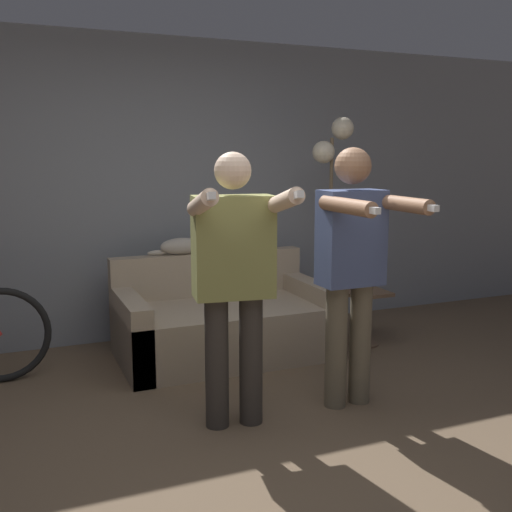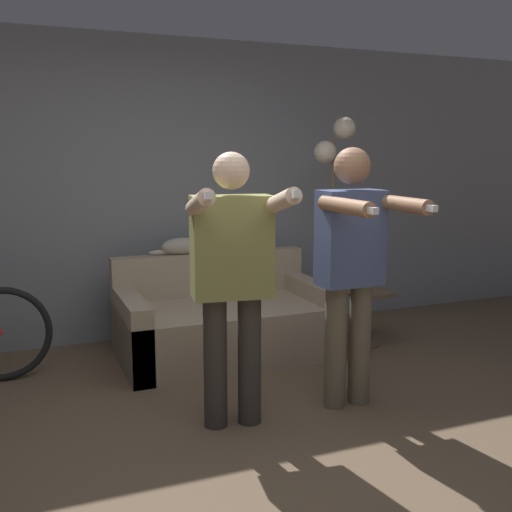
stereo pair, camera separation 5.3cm
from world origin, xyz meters
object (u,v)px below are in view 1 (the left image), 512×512
(floor_lamp, at_px, (332,166))
(couch, at_px, (223,323))
(cat, at_px, (183,245))
(person_right, at_px, (352,261))
(person_left, at_px, (234,271))
(cup, at_px, (361,283))
(side_table, at_px, (364,307))

(floor_lamp, bearing_deg, couch, -174.87)
(couch, xyz_separation_m, cat, (-0.22, 0.36, 0.60))
(person_right, relative_size, floor_lamp, 0.86)
(person_left, xyz_separation_m, cup, (1.56, 1.08, -0.42))
(floor_lamp, bearing_deg, person_right, -114.52)
(couch, height_order, side_table, couch)
(cat, relative_size, floor_lamp, 0.25)
(cat, height_order, side_table, cat)
(couch, distance_m, side_table, 1.22)
(person_left, xyz_separation_m, cat, (0.15, 1.61, -0.08))
(couch, height_order, person_right, person_right)
(couch, height_order, cat, cat)
(cat, distance_m, floor_lamp, 1.44)
(cat, bearing_deg, floor_lamp, -12.26)
(floor_lamp, distance_m, cup, 1.03)
(side_table, distance_m, cup, 0.20)
(cat, xyz_separation_m, floor_lamp, (1.25, -0.27, 0.65))
(person_left, bearing_deg, couch, 81.70)
(cup, bearing_deg, person_left, -145.13)
(person_right, xyz_separation_m, floor_lamp, (0.61, 1.34, 0.56))
(person_right, height_order, floor_lamp, floor_lamp)
(person_right, bearing_deg, person_left, 179.54)
(person_left, relative_size, person_right, 0.98)
(couch, xyz_separation_m, cup, (1.19, -0.16, 0.26))
(cat, distance_m, cup, 1.54)
(person_right, xyz_separation_m, cup, (0.77, 1.09, -0.43))
(person_left, xyz_separation_m, side_table, (1.56, 1.03, -0.62))
(side_table, xyz_separation_m, cup, (-0.01, 0.05, 0.20))
(floor_lamp, relative_size, side_table, 4.07)
(person_left, height_order, person_right, person_right)
(floor_lamp, distance_m, side_table, 1.23)
(person_left, distance_m, cup, 1.94)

